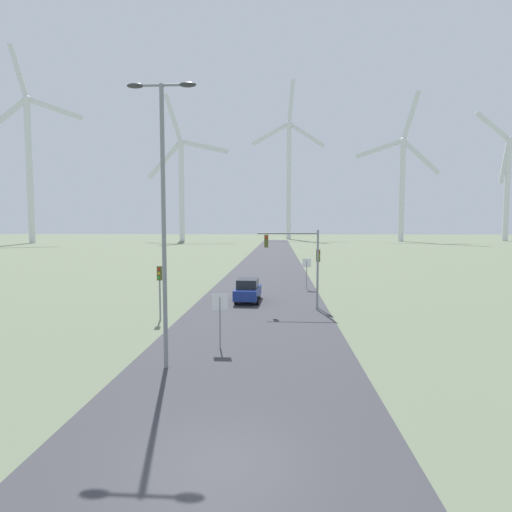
# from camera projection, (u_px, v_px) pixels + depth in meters

# --- Properties ---
(ground_plane) EXTENTS (600.00, 600.00, 0.00)m
(ground_plane) POSITION_uv_depth(u_px,v_px,m) (219.00, 466.00, 9.93)
(ground_plane) COLOR #667056
(road_surface) EXTENTS (10.00, 240.00, 0.01)m
(road_surface) POSITION_uv_depth(u_px,v_px,m) (269.00, 268.00, 57.72)
(road_surface) COLOR #38383D
(road_surface) RESTS_ON ground
(streetlamp) EXTENTS (2.84, 0.32, 11.73)m
(streetlamp) POSITION_uv_depth(u_px,v_px,m) (163.00, 197.00, 16.35)
(streetlamp) COLOR gray
(streetlamp) RESTS_ON ground
(stop_sign_near) EXTENTS (0.81, 0.07, 2.72)m
(stop_sign_near) POSITION_uv_depth(u_px,v_px,m) (220.00, 310.00, 19.38)
(stop_sign_near) COLOR gray
(stop_sign_near) RESTS_ON ground
(stop_sign_far) EXTENTS (0.81, 0.07, 2.91)m
(stop_sign_far) POSITION_uv_depth(u_px,v_px,m) (307.00, 268.00, 37.98)
(stop_sign_far) COLOR gray
(stop_sign_far) RESTS_ON ground
(traffic_light_post_near_left) EXTENTS (0.28, 0.33, 3.46)m
(traffic_light_post_near_left) POSITION_uv_depth(u_px,v_px,m) (160.00, 281.00, 25.29)
(traffic_light_post_near_left) COLOR gray
(traffic_light_post_near_left) RESTS_ON ground
(traffic_light_post_near_right) EXTENTS (0.28, 0.34, 4.29)m
(traffic_light_post_near_right) POSITION_uv_depth(u_px,v_px,m) (318.00, 265.00, 29.05)
(traffic_light_post_near_right) COLOR gray
(traffic_light_post_near_right) RESTS_ON ground
(traffic_light_mast_overhead) EXTENTS (4.37, 0.35, 5.72)m
(traffic_light_mast_overhead) POSITION_uv_depth(u_px,v_px,m) (296.00, 253.00, 28.30)
(traffic_light_mast_overhead) COLOR gray
(traffic_light_mast_overhead) RESTS_ON ground
(car_approaching) EXTENTS (1.99, 4.18, 1.83)m
(car_approaching) POSITION_uv_depth(u_px,v_px,m) (248.00, 290.00, 31.67)
(car_approaching) COLOR navy
(car_approaching) RESTS_ON ground
(wind_turbine_far_left) EXTENTS (30.45, 11.59, 68.99)m
(wind_turbine_far_left) POSITION_uv_depth(u_px,v_px,m) (29.00, 157.00, 141.18)
(wind_turbine_far_left) COLOR silver
(wind_turbine_far_left) RESTS_ON ground
(wind_turbine_left) EXTENTS (33.25, 2.60, 59.14)m
(wind_turbine_left) POSITION_uv_depth(u_px,v_px,m) (181.00, 179.00, 161.73)
(wind_turbine_left) COLOR silver
(wind_turbine_left) RESTS_ON ground
(wind_turbine_center) EXTENTS (34.09, 9.25, 73.48)m
(wind_turbine_center) POSITION_uv_depth(u_px,v_px,m) (289.00, 170.00, 186.36)
(wind_turbine_center) COLOR silver
(wind_turbine_center) RESTS_ON ground
(wind_turbine_right) EXTENTS (29.83, 14.70, 58.72)m
(wind_turbine_right) POSITION_uv_depth(u_px,v_px,m) (402.00, 178.00, 159.21)
(wind_turbine_right) COLOR silver
(wind_turbine_right) RESTS_ON ground
(wind_turbine_far_right) EXTENTS (30.98, 2.60, 52.76)m
(wind_turbine_far_right) POSITION_uv_depth(u_px,v_px,m) (507.00, 179.00, 162.44)
(wind_turbine_far_right) COLOR silver
(wind_turbine_far_right) RESTS_ON ground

